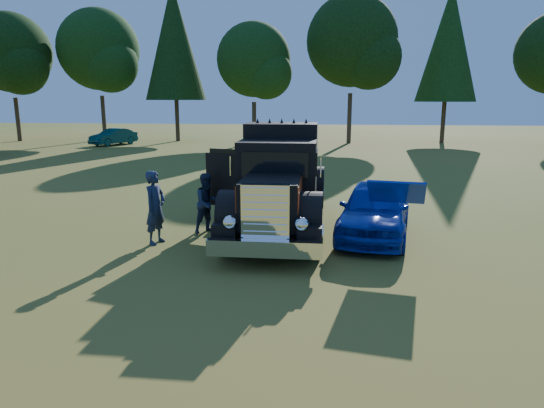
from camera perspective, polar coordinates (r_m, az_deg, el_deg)
The scene contains 7 objects.
ground at distance 12.39m, azimuth -3.11°, elevation -5.05°, with size 120.00×120.00×0.00m, color #3C5A1A.
treeline at distance 39.54m, azimuth -0.47°, elevation 18.11°, with size 72.10×24.04×13.84m.
diamond_t_truck at distance 13.45m, azimuth 0.77°, elevation 1.97°, with size 3.35×7.16×3.00m.
hotrod_coupe at distance 13.41m, azimuth 12.00°, elevation -0.62°, with size 2.53×4.65×1.89m.
spectator_near at distance 12.81m, azimuth -13.56°, elevation -0.39°, with size 0.69×0.46×1.90m, color #1E2346.
spectator_far at distance 13.62m, azimuth -7.57°, elevation 0.11°, with size 0.82×0.64×1.68m, color #1E2D46.
distant_teal_car at distance 41.74m, azimuth -18.15°, elevation 7.52°, with size 1.39×4.00×1.32m, color #092F38.
Camera 1 is at (1.92, -11.67, 3.69)m, focal length 32.00 mm.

